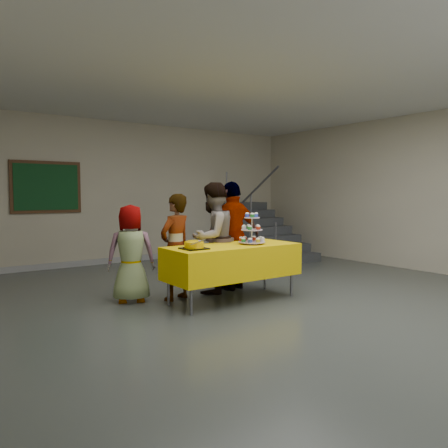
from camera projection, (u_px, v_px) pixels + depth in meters
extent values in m
plane|color=#4C514C|center=(296.00, 311.00, 5.49)|extent=(10.00, 10.00, 0.00)
cube|color=#BDB598|center=(132.00, 192.00, 9.44)|extent=(8.00, 0.04, 3.00)
cube|color=silver|center=(299.00, 68.00, 5.28)|extent=(8.00, 10.00, 0.04)
cube|color=#999999|center=(133.00, 258.00, 9.53)|extent=(7.90, 0.03, 0.12)
cylinder|color=#595960|center=(191.00, 285.00, 5.28)|extent=(0.04, 0.04, 0.73)
cylinder|color=#595960|center=(291.00, 271.00, 6.26)|extent=(0.04, 0.04, 0.73)
cylinder|color=#595960|center=(168.00, 278.00, 5.75)|extent=(0.04, 0.04, 0.73)
cylinder|color=#595960|center=(265.00, 266.00, 6.73)|extent=(0.04, 0.04, 0.73)
cube|color=#595960|center=(232.00, 247.00, 5.98)|extent=(1.80, 0.70, 0.02)
cube|color=yellow|center=(232.00, 261.00, 5.99)|extent=(1.88, 0.78, 0.44)
cylinder|color=silver|center=(252.00, 244.00, 6.11)|extent=(0.18, 0.18, 0.01)
cylinder|color=silver|center=(252.00, 229.00, 6.10)|extent=(0.02, 0.02, 0.42)
cylinder|color=silver|center=(252.00, 242.00, 6.11)|extent=(0.38, 0.38, 0.01)
cylinder|color=silver|center=(252.00, 230.00, 6.10)|extent=(0.30, 0.30, 0.01)
cylinder|color=silver|center=(252.00, 218.00, 6.09)|extent=(0.22, 0.22, 0.01)
cube|color=black|center=(194.00, 248.00, 5.55)|extent=(0.30, 0.30, 0.02)
cylinder|color=#FFBF00|center=(194.00, 245.00, 5.55)|extent=(0.25, 0.25, 0.07)
ellipsoid|color=#FFBF00|center=(194.00, 242.00, 5.54)|extent=(0.25, 0.25, 0.05)
ellipsoid|color=white|center=(198.00, 241.00, 5.54)|extent=(0.08, 0.08, 0.02)
cube|color=silver|center=(198.00, 242.00, 5.43)|extent=(0.30, 0.16, 0.04)
imported|color=slate|center=(131.00, 253.00, 5.93)|extent=(0.76, 0.64, 1.33)
imported|color=slate|center=(176.00, 247.00, 6.05)|extent=(0.62, 0.51, 1.47)
imported|color=slate|center=(213.00, 238.00, 6.46)|extent=(0.94, 0.83, 1.64)
imported|color=slate|center=(233.00, 235.00, 6.75)|extent=(0.98, 0.41, 1.66)
cube|color=#424447|center=(295.00, 259.00, 9.28)|extent=(1.30, 0.30, 0.18)
cube|color=#424447|center=(285.00, 253.00, 9.52)|extent=(1.30, 0.30, 0.36)
cube|color=#424447|center=(276.00, 248.00, 9.76)|extent=(1.30, 0.30, 0.54)
cube|color=#424447|center=(267.00, 242.00, 9.99)|extent=(1.30, 0.30, 0.72)
cube|color=#424447|center=(259.00, 237.00, 10.23)|extent=(1.30, 0.30, 0.90)
cube|color=#424447|center=(251.00, 233.00, 10.47)|extent=(1.30, 0.30, 1.08)
cube|color=#424447|center=(243.00, 228.00, 10.71)|extent=(1.30, 0.30, 1.26)
cube|color=#424447|center=(236.00, 227.00, 10.95)|extent=(1.30, 0.30, 1.26)
cylinder|color=#595960|center=(276.00, 244.00, 8.87)|extent=(0.04, 0.04, 0.90)
cylinder|color=#595960|center=(251.00, 216.00, 9.48)|extent=(0.04, 0.04, 0.90)
cylinder|color=#595960|center=(227.00, 191.00, 10.17)|extent=(0.04, 0.04, 0.90)
cylinder|color=#595960|center=(250.00, 195.00, 9.49)|extent=(0.04, 1.85, 1.20)
cube|color=#472B16|center=(46.00, 187.00, 8.38)|extent=(1.30, 0.04, 1.00)
cube|color=#164720|center=(47.00, 187.00, 8.36)|extent=(1.18, 0.02, 0.88)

